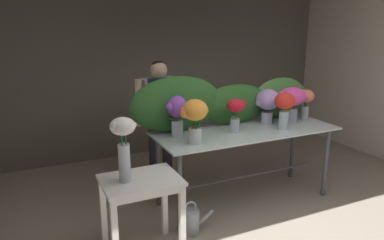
% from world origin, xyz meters
% --- Properties ---
extents(ground_plane, '(7.75, 7.75, 0.00)m').
position_xyz_m(ground_plane, '(0.00, 1.76, 0.00)').
color(ground_plane, gray).
extents(wall_back, '(5.86, 0.12, 2.82)m').
position_xyz_m(wall_back, '(0.00, 3.52, 1.41)').
color(wall_back, '#5B564C').
rests_on(wall_back, ground).
extents(display_table_glass, '(2.08, 0.80, 0.87)m').
position_xyz_m(display_table_glass, '(0.26, 1.41, 0.73)').
color(display_table_glass, silver).
rests_on(display_table_glass, ground).
extents(side_table_white, '(0.67, 0.51, 0.74)m').
position_xyz_m(side_table_white, '(-1.14, 0.90, 0.62)').
color(side_table_white, white).
rests_on(side_table_white, ground).
extents(florist, '(0.59, 0.24, 1.59)m').
position_xyz_m(florist, '(-0.50, 2.13, 0.98)').
color(florist, '#232328').
rests_on(florist, ground).
extents(foliage_backdrop, '(2.32, 0.27, 0.61)m').
position_xyz_m(foliage_backdrop, '(0.06, 1.69, 1.14)').
color(foliage_backdrop, '#2D6028').
rests_on(foliage_backdrop, display_table_glass).
extents(vase_scarlet_anemones, '(0.23, 0.23, 0.42)m').
position_xyz_m(vase_scarlet_anemones, '(0.65, 1.25, 1.13)').
color(vase_scarlet_anemones, silver).
rests_on(vase_scarlet_anemones, display_table_glass).
extents(vase_lilac_dahlias, '(0.29, 0.28, 0.41)m').
position_xyz_m(vase_lilac_dahlias, '(0.62, 1.52, 1.12)').
color(vase_lilac_dahlias, silver).
rests_on(vase_lilac_dahlias, display_table_glass).
extents(vase_crimson_hydrangea, '(0.22, 0.19, 0.37)m').
position_xyz_m(vase_crimson_hydrangea, '(0.10, 1.38, 1.10)').
color(vase_crimson_hydrangea, silver).
rests_on(vase_crimson_hydrangea, display_table_glass).
extents(vase_violet_peonies, '(0.26, 0.21, 0.44)m').
position_xyz_m(vase_violet_peonies, '(-0.54, 1.49, 1.12)').
color(vase_violet_peonies, silver).
rests_on(vase_violet_peonies, display_table_glass).
extents(vase_coral_tulips, '(0.21, 0.20, 0.37)m').
position_xyz_m(vase_coral_tulips, '(1.18, 1.51, 1.10)').
color(vase_coral_tulips, silver).
rests_on(vase_coral_tulips, display_table_glass).
extents(vase_fuchsia_lilies, '(0.35, 0.31, 0.43)m').
position_xyz_m(vase_fuchsia_lilies, '(0.91, 1.45, 1.14)').
color(vase_fuchsia_lilies, silver).
rests_on(vase_fuchsia_lilies, display_table_glass).
extents(vase_sunset_snapdragons, '(0.31, 0.25, 0.45)m').
position_xyz_m(vase_sunset_snapdragons, '(-0.47, 1.22, 1.15)').
color(vase_sunset_snapdragons, silver).
rests_on(vase_sunset_snapdragons, display_table_glass).
extents(vase_white_roses_tall, '(0.23, 0.21, 0.56)m').
position_xyz_m(vase_white_roses_tall, '(-1.27, 0.90, 1.09)').
color(vase_white_roses_tall, silver).
rests_on(vase_white_roses_tall, side_table_white).
extents(watering_can, '(0.35, 0.18, 0.34)m').
position_xyz_m(watering_can, '(-0.60, 1.03, 0.13)').
color(watering_can, '#999EA3').
rests_on(watering_can, ground).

